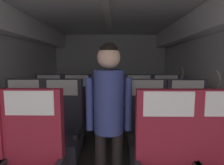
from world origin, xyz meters
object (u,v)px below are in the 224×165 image
at_px(seat_b_left_window, 23,133).
at_px(seat_c_left_aisle, 76,114).
at_px(seat_b_left_aisle, 61,133).
at_px(seat_c_left_window, 48,114).
at_px(seat_c_right_aisle, 167,114).
at_px(flight_attendant, 109,108).
at_px(seat_b_right_window, 148,134).
at_px(seat_c_right_window, 139,114).
at_px(seat_b_right_aisle, 189,135).

height_order(seat_b_left_window, seat_c_left_aisle, same).
distance_m(seat_b_left_window, seat_b_left_aisle, 0.50).
height_order(seat_c_left_window, seat_c_right_aisle, same).
distance_m(seat_b_left_aisle, flight_attendant, 0.95).
xyz_separation_m(seat_c_left_aisle, flight_attendant, (0.63, -1.39, 0.47)).
bearing_deg(flight_attendant, seat_b_right_window, 33.09).
relative_size(seat_b_left_window, seat_c_left_aisle, 1.00).
xyz_separation_m(seat_b_left_window, seat_c_right_window, (1.60, 0.85, 0.00)).
xyz_separation_m(seat_b_left_window, seat_b_right_aisle, (2.10, -0.01, 0.00)).
height_order(seat_c_left_window, flight_attendant, flight_attendant).
relative_size(seat_c_left_window, seat_c_right_aisle, 1.00).
bearing_deg(seat_c_left_aisle, seat_c_right_aisle, 0.54).
bearing_deg(seat_c_right_aisle, seat_b_right_aisle, -88.82).
bearing_deg(seat_b_left_aisle, seat_b_right_window, 0.16).
distance_m(seat_c_right_aisle, seat_c_right_window, 0.48).
bearing_deg(seat_c_left_aisle, seat_b_right_window, -37.79).
distance_m(seat_b_right_window, seat_c_right_aisle, 0.99).
distance_m(seat_b_left_window, seat_c_right_window, 1.81).
bearing_deg(seat_b_right_window, seat_c_left_window, 151.82).
bearing_deg(seat_b_left_window, seat_c_left_window, 90.08).
height_order(seat_b_left_aisle, flight_attendant, flight_attendant).
relative_size(seat_b_right_aisle, seat_c_right_aisle, 1.00).
bearing_deg(seat_c_right_window, flight_attendant, -109.08).
bearing_deg(seat_c_left_window, flight_attendant, -51.05).
relative_size(seat_b_right_aisle, seat_b_right_window, 1.00).
xyz_separation_m(seat_b_right_aisle, seat_c_right_aisle, (-0.02, 0.88, 0.00)).
distance_m(seat_c_left_window, seat_c_right_aisle, 2.08).
bearing_deg(seat_b_left_aisle, seat_c_right_window, 37.44).
height_order(seat_b_left_window, seat_c_right_window, same).
xyz_separation_m(seat_b_right_window, seat_c_left_window, (-1.60, 0.85, 0.00)).
height_order(seat_b_right_window, seat_c_right_aisle, same).
height_order(seat_b_right_window, flight_attendant, flight_attendant).
bearing_deg(seat_b_right_aisle, flight_attendant, -151.93).
bearing_deg(seat_c_right_window, seat_b_left_window, -152.07).
bearing_deg(seat_b_left_aisle, seat_b_right_aisle, -0.49).
bearing_deg(seat_b_left_aisle, flight_attendant, -40.47).
xyz_separation_m(seat_b_right_aisle, seat_b_right_window, (-0.51, 0.02, 0.00)).
distance_m(seat_c_left_aisle, seat_c_right_window, 1.10).
height_order(seat_b_left_aisle, seat_c_left_aisle, same).
bearing_deg(seat_c_left_aisle, seat_c_right_window, -0.42).
xyz_separation_m(seat_b_right_aisle, seat_c_right_window, (-0.50, 0.86, 0.00)).
relative_size(seat_c_left_window, seat_c_right_window, 1.00).
bearing_deg(flight_attendant, seat_b_right_aisle, 12.37).
height_order(seat_c_left_aisle, flight_attendant, flight_attendant).
bearing_deg(seat_b_right_window, seat_c_right_aisle, 60.58).
bearing_deg(seat_b_left_window, seat_b_left_aisle, 0.49).
distance_m(seat_b_left_window, seat_b_right_window, 1.59).
xyz_separation_m(seat_b_left_window, seat_b_left_aisle, (0.50, 0.00, 0.00)).
distance_m(seat_c_left_window, seat_c_left_aisle, 0.50).
bearing_deg(seat_b_left_aisle, seat_c_left_window, 120.19).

